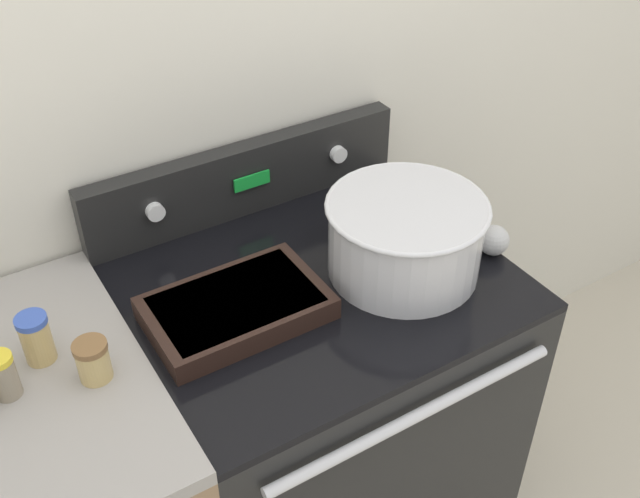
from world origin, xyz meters
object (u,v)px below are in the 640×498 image
Objects in this scene: spice_jar_blue_cap at (36,338)px; spice_jar_yellow_cap at (3,375)px; spice_jar_brown_cap at (93,360)px; mixing_bowl at (405,234)px; casserole_dish at (236,307)px; ladle at (486,237)px.

spice_jar_blue_cap is 0.09m from spice_jar_yellow_cap.
spice_jar_blue_cap is (-0.07, 0.10, 0.01)m from spice_jar_brown_cap.
casserole_dish is (-0.37, 0.05, -0.07)m from mixing_bowl.
spice_jar_yellow_cap is at bearing -141.67° from spice_jar_blue_cap.
mixing_bowl reaches higher than ladle.
ladle is (0.20, -0.03, -0.06)m from mixing_bowl.
ladle is 0.86m from spice_jar_brown_cap.
mixing_bowl is at bearing -5.02° from spice_jar_yellow_cap.
mixing_bowl is 1.03× the size of ladle.
mixing_bowl is 0.80m from spice_jar_yellow_cap.
ladle is at bearing -8.38° from casserole_dish.
casserole_dish is 0.43m from spice_jar_yellow_cap.
spice_jar_brown_cap reaches higher than casserole_dish.
spice_jar_yellow_cap is at bearing 174.13° from ladle.
casserole_dish is 3.85× the size of spice_jar_yellow_cap.
spice_jar_blue_cap is (-0.93, 0.16, 0.03)m from ladle.
spice_jar_blue_cap is at bearing 126.11° from spice_jar_brown_cap.
spice_jar_brown_cap is at bearing 177.37° from mixing_bowl.
mixing_bowl is at bearing -9.90° from spice_jar_blue_cap.
ladle is 4.09× the size of spice_jar_brown_cap.
mixing_bowl reaches higher than spice_jar_blue_cap.
casserole_dish is at bearing 4.17° from spice_jar_brown_cap.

